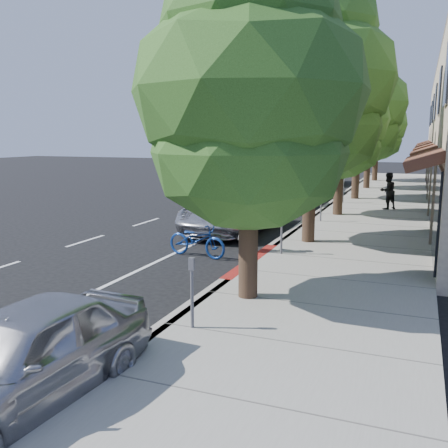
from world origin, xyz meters
The scene contains 18 objects.
ground centered at (0.00, 0.00, 0.00)m, with size 120.00×120.00×0.00m, color black.
sidewalk centered at (2.30, 8.00, 0.07)m, with size 4.60×56.00×0.15m, color gray.
curb centered at (0.00, 8.00, 0.07)m, with size 0.30×56.00×0.15m, color #9E998E.
curb_red_segment centered at (0.00, 1.00, 0.07)m, with size 0.32×4.00×0.15m, color maroon.
street_tree_0 centered at (0.90, -2.00, 4.23)m, with size 4.70×4.70×7.01m.
street_tree_1 centered at (0.90, 4.00, 5.08)m, with size 5.12×5.12×8.25m.
street_tree_2 centered at (0.90, 10.00, 4.06)m, with size 4.07×4.07×6.59m.
street_tree_3 centered at (0.90, 16.00, 5.03)m, with size 5.14×5.14×8.20m.
street_tree_4 centered at (0.90, 22.00, 4.24)m, with size 4.17×4.17×6.86m.
street_tree_5 centered at (0.90, 28.00, 4.22)m, with size 4.49×4.49×6.93m.
cyclist centered at (-0.54, 1.99, 0.87)m, with size 0.63×0.42×1.74m, color silver.
bicycle centered at (-1.80, 1.35, 0.50)m, with size 0.67×1.92×1.01m, color navy.
silver_suv centered at (-2.20, 5.50, 0.78)m, with size 2.59×5.62×1.56m, color #B9B9BE.
dark_sedan centered at (-2.20, 11.82, 0.77)m, with size 1.63×4.67×1.54m, color black.
white_pickup centered at (-1.84, 16.78, 0.76)m, with size 2.12×5.22×1.51m, color white.
dark_suv_far centered at (-2.20, 25.33, 0.90)m, with size 2.13×5.30×1.81m, color black.
near_car_a centered at (-0.50, -6.88, 0.68)m, with size 1.61×4.00×1.36m, color #AEADB2.
pedestrian centered at (2.78, 12.43, 0.99)m, with size 0.82×0.64×1.68m, color black.
Camera 1 is at (4.11, -11.54, 3.47)m, focal length 40.00 mm.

